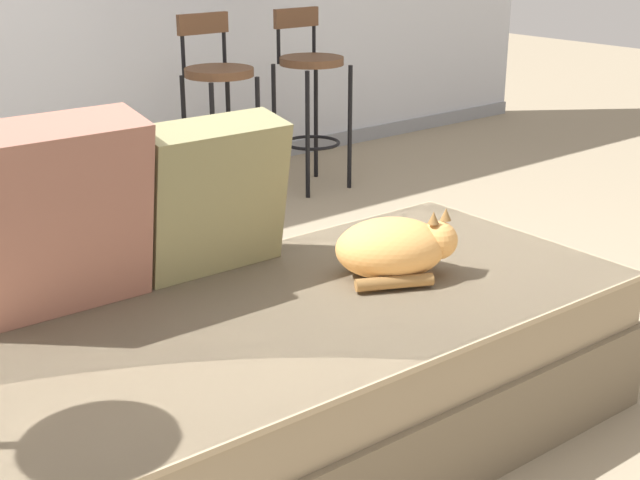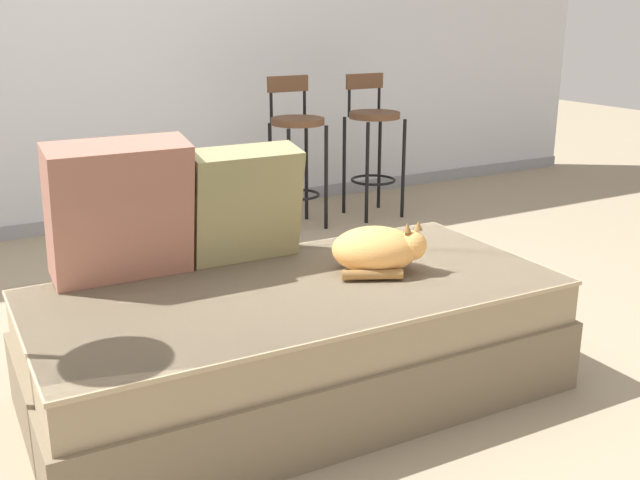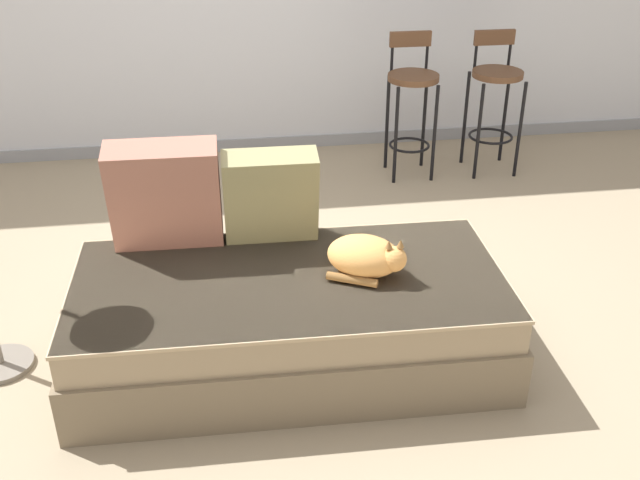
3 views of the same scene
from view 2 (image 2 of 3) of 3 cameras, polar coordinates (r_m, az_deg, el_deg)
The scene contains 9 objects.
ground_plane at distance 3.16m, azimuth -5.11°, elevation -8.53°, with size 16.00×16.00×0.00m, color gray.
wall_back_panel at distance 4.99m, azimuth -16.74°, elevation 15.73°, with size 8.00×0.10×2.60m, color silver.
wall_baseboard_trim at distance 5.11m, azimuth -15.40°, elevation 1.57°, with size 8.00×0.02×0.09m, color gray.
couch at distance 2.74m, azimuth -1.72°, elevation -7.61°, with size 1.90×0.96×0.43m.
throw_pillow_corner at distance 2.74m, azimuth -15.00°, elevation 2.19°, with size 0.49×0.27×0.51m.
throw_pillow_middle at distance 2.88m, azimuth -5.84°, elevation 2.77°, with size 0.43×0.23×0.45m.
cat at distance 2.78m, azimuth 4.46°, elevation -0.72°, with size 0.39×0.36×0.20m.
bar_stool_near_window at distance 4.81m, azimuth -1.79°, elevation 7.66°, with size 0.34×0.34×0.96m.
bar_stool_by_doorway at distance 5.10m, azimuth 4.06°, elevation 8.11°, with size 0.34×0.34×0.95m.
Camera 2 is at (-1.15, -2.60, 1.37)m, focal length 42.00 mm.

